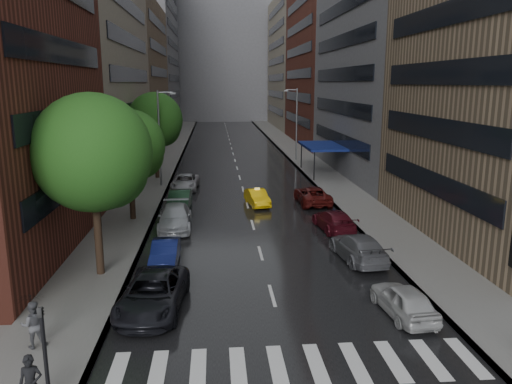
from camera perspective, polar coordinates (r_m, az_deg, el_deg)
ground at (r=20.50m, az=3.19°, el=-16.30°), size 220.00×220.00×0.00m
road at (r=68.56m, az=-2.56°, el=4.14°), size 14.00×140.00×0.01m
sidewalk_left at (r=68.80m, az=-10.09°, el=4.05°), size 4.00×140.00×0.15m
sidewalk_right at (r=69.47m, az=4.90°, el=4.27°), size 4.00×140.00×0.15m
crosswalk at (r=18.81m, az=4.71°, el=-19.13°), size 13.15×2.80×0.01m
buildings_left at (r=77.84m, az=-14.54°, el=16.55°), size 8.00×108.00×38.00m
buildings_right at (r=76.73m, az=8.85°, el=16.14°), size 8.05×109.10×36.00m
building_far at (r=135.97m, az=-3.80°, el=14.97°), size 40.00×14.00×32.00m
tree_near at (r=25.92m, az=-18.19°, el=4.26°), size 5.91×5.91×9.41m
tree_mid at (r=36.47m, az=-14.28°, el=5.19°), size 5.05×5.05×8.05m
tree_far at (r=52.33m, az=-11.47°, el=8.08°), size 5.61×5.61×8.94m
taxi at (r=40.75m, az=0.13°, el=-0.63°), size 2.03×4.15×1.31m
parked_cars_left at (r=33.84m, az=-9.38°, el=-3.34°), size 3.10×31.11×1.57m
parked_cars_right at (r=33.11m, az=9.40°, el=-3.75°), size 2.61×25.15×1.50m
ped_black_umbrella at (r=20.73m, az=-24.18°, el=-12.85°), size 1.04×0.98×2.09m
traffic_light at (r=16.35m, az=-22.99°, el=-16.40°), size 0.18×0.15×3.45m
street_lamp_left at (r=48.33m, az=-10.90°, el=6.30°), size 1.74×0.22×9.00m
street_lamp_right at (r=63.83m, az=4.59°, el=7.91°), size 1.74×0.22×9.00m
awning at (r=54.47m, az=7.57°, el=5.22°), size 4.00×8.00×3.12m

